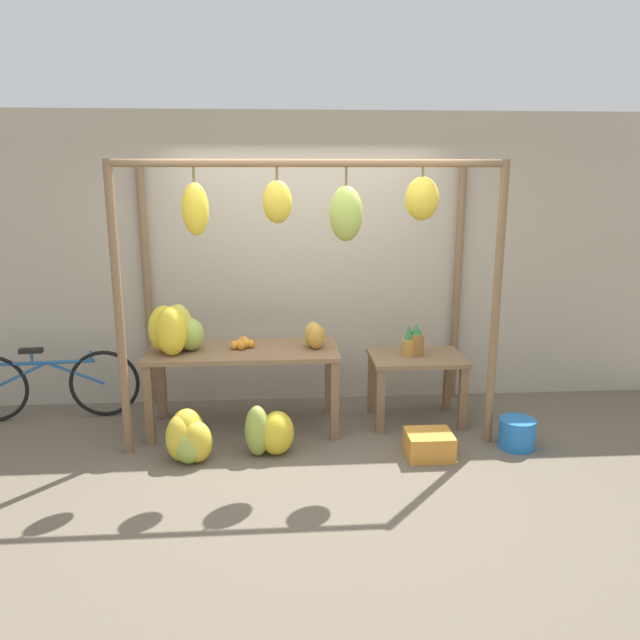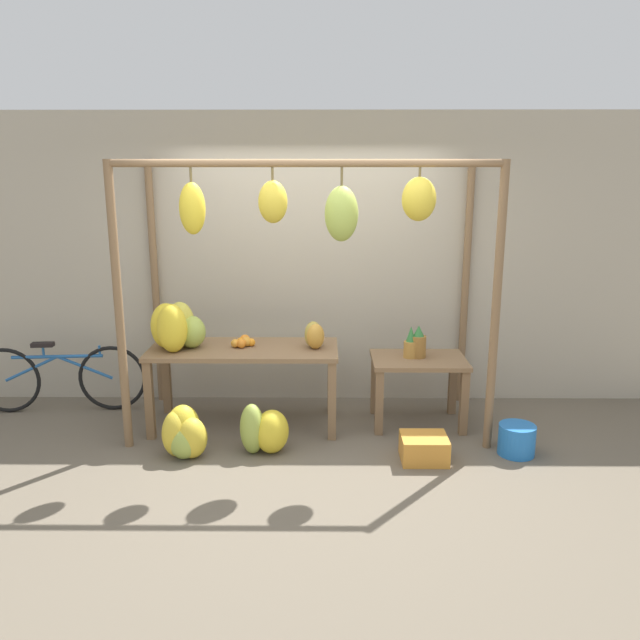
{
  "view_description": "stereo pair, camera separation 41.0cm",
  "coord_description": "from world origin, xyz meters",
  "px_view_note": "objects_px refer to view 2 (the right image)",
  "views": [
    {
      "loc": [
        -0.27,
        -4.61,
        2.26
      ],
      "look_at": [
        0.1,
        0.67,
        0.98
      ],
      "focal_mm": 35.0,
      "sensor_mm": 36.0,
      "label": 1
    },
    {
      "loc": [
        0.14,
        -4.62,
        2.26
      ],
      "look_at": [
        0.1,
        0.67,
        0.98
      ],
      "focal_mm": 35.0,
      "sensor_mm": 36.0,
      "label": 2
    }
  ],
  "objects_px": {
    "orange_pile": "(244,342)",
    "blue_bucket": "(517,440)",
    "banana_pile_on_table": "(177,327)",
    "papaya_pile": "(314,335)",
    "parked_bicycle": "(59,378)",
    "fruit_crate_white": "(424,448)",
    "banana_pile_ground_left": "(184,435)",
    "banana_pile_ground_right": "(264,430)",
    "pineapple_cluster": "(415,344)"
  },
  "relations": [
    {
      "from": "parked_bicycle",
      "to": "papaya_pile",
      "type": "height_order",
      "value": "papaya_pile"
    },
    {
      "from": "fruit_crate_white",
      "to": "blue_bucket",
      "type": "xyz_separation_m",
      "value": [
        0.77,
        0.12,
        0.02
      ]
    },
    {
      "from": "papaya_pile",
      "to": "blue_bucket",
      "type": "bearing_deg",
      "value": -19.15
    },
    {
      "from": "orange_pile",
      "to": "parked_bicycle",
      "type": "relative_size",
      "value": 0.13
    },
    {
      "from": "banana_pile_ground_left",
      "to": "banana_pile_ground_right",
      "type": "distance_m",
      "value": 0.65
    },
    {
      "from": "banana_pile_ground_left",
      "to": "pineapple_cluster",
      "type": "bearing_deg",
      "value": 20.12
    },
    {
      "from": "papaya_pile",
      "to": "fruit_crate_white",
      "type": "bearing_deg",
      "value": -37.99
    },
    {
      "from": "banana_pile_on_table",
      "to": "pineapple_cluster",
      "type": "height_order",
      "value": "banana_pile_on_table"
    },
    {
      "from": "parked_bicycle",
      "to": "blue_bucket",
      "type": "bearing_deg",
      "value": -12.57
    },
    {
      "from": "papaya_pile",
      "to": "banana_pile_on_table",
      "type": "bearing_deg",
      "value": -178.26
    },
    {
      "from": "fruit_crate_white",
      "to": "pineapple_cluster",
      "type": "bearing_deg",
      "value": 88.81
    },
    {
      "from": "blue_bucket",
      "to": "fruit_crate_white",
      "type": "bearing_deg",
      "value": -171.47
    },
    {
      "from": "banana_pile_on_table",
      "to": "orange_pile",
      "type": "bearing_deg",
      "value": 7.93
    },
    {
      "from": "blue_bucket",
      "to": "papaya_pile",
      "type": "distance_m",
      "value": 1.9
    },
    {
      "from": "fruit_crate_white",
      "to": "papaya_pile",
      "type": "distance_m",
      "value": 1.35
    },
    {
      "from": "banana_pile_ground_right",
      "to": "fruit_crate_white",
      "type": "distance_m",
      "value": 1.3
    },
    {
      "from": "banana_pile_on_table",
      "to": "papaya_pile",
      "type": "relative_size",
      "value": 2.0
    },
    {
      "from": "pineapple_cluster",
      "to": "parked_bicycle",
      "type": "relative_size",
      "value": 0.18
    },
    {
      "from": "fruit_crate_white",
      "to": "parked_bicycle",
      "type": "bearing_deg",
      "value": 162.8
    },
    {
      "from": "banana_pile_ground_left",
      "to": "blue_bucket",
      "type": "xyz_separation_m",
      "value": [
        2.7,
        0.05,
        -0.06
      ]
    },
    {
      "from": "orange_pile",
      "to": "blue_bucket",
      "type": "xyz_separation_m",
      "value": [
        2.29,
        -0.62,
        -0.65
      ]
    },
    {
      "from": "banana_pile_on_table",
      "to": "parked_bicycle",
      "type": "xyz_separation_m",
      "value": [
        -1.24,
        0.37,
        -0.59
      ]
    },
    {
      "from": "orange_pile",
      "to": "banana_pile_ground_left",
      "type": "xyz_separation_m",
      "value": [
        -0.42,
        -0.67,
        -0.59
      ]
    },
    {
      "from": "pineapple_cluster",
      "to": "banana_pile_ground_left",
      "type": "xyz_separation_m",
      "value": [
        -1.95,
        -0.71,
        -0.56
      ]
    },
    {
      "from": "banana_pile_on_table",
      "to": "banana_pile_ground_right",
      "type": "distance_m",
      "value": 1.2
    },
    {
      "from": "orange_pile",
      "to": "banana_pile_ground_left",
      "type": "distance_m",
      "value": 0.99
    },
    {
      "from": "parked_bicycle",
      "to": "papaya_pile",
      "type": "xyz_separation_m",
      "value": [
        2.44,
        -0.34,
        0.51
      ]
    },
    {
      "from": "banana_pile_on_table",
      "to": "banana_pile_ground_right",
      "type": "bearing_deg",
      "value": -33.47
    },
    {
      "from": "parked_bicycle",
      "to": "papaya_pile",
      "type": "bearing_deg",
      "value": -7.9
    },
    {
      "from": "pineapple_cluster",
      "to": "parked_bicycle",
      "type": "height_order",
      "value": "pineapple_cluster"
    },
    {
      "from": "banana_pile_on_table",
      "to": "papaya_pile",
      "type": "bearing_deg",
      "value": 1.74
    },
    {
      "from": "banana_pile_on_table",
      "to": "blue_bucket",
      "type": "height_order",
      "value": "banana_pile_on_table"
    },
    {
      "from": "banana_pile_ground_right",
      "to": "fruit_crate_white",
      "type": "height_order",
      "value": "banana_pile_ground_right"
    },
    {
      "from": "banana_pile_ground_left",
      "to": "papaya_pile",
      "type": "bearing_deg",
      "value": 30.97
    },
    {
      "from": "orange_pile",
      "to": "banana_pile_ground_left",
      "type": "relative_size",
      "value": 0.5
    },
    {
      "from": "papaya_pile",
      "to": "pineapple_cluster",
      "type": "bearing_deg",
      "value": 5.39
    },
    {
      "from": "pineapple_cluster",
      "to": "blue_bucket",
      "type": "xyz_separation_m",
      "value": [
        0.76,
        -0.66,
        -0.62
      ]
    },
    {
      "from": "orange_pile",
      "to": "papaya_pile",
      "type": "distance_m",
      "value": 0.64
    },
    {
      "from": "orange_pile",
      "to": "blue_bucket",
      "type": "relative_size",
      "value": 0.71
    },
    {
      "from": "banana_pile_on_table",
      "to": "banana_pile_ground_left",
      "type": "relative_size",
      "value": 1.32
    },
    {
      "from": "banana_pile_on_table",
      "to": "orange_pile",
      "type": "distance_m",
      "value": 0.6
    },
    {
      "from": "banana_pile_ground_left",
      "to": "parked_bicycle",
      "type": "relative_size",
      "value": 0.26
    },
    {
      "from": "banana_pile_on_table",
      "to": "fruit_crate_white",
      "type": "bearing_deg",
      "value": -17.42
    },
    {
      "from": "banana_pile_ground_left",
      "to": "blue_bucket",
      "type": "bearing_deg",
      "value": 1.13
    },
    {
      "from": "banana_pile_ground_left",
      "to": "papaya_pile",
      "type": "height_order",
      "value": "papaya_pile"
    },
    {
      "from": "banana_pile_ground_left",
      "to": "papaya_pile",
      "type": "distance_m",
      "value": 1.39
    },
    {
      "from": "orange_pile",
      "to": "blue_bucket",
      "type": "distance_m",
      "value": 2.46
    },
    {
      "from": "banana_pile_ground_right",
      "to": "blue_bucket",
      "type": "height_order",
      "value": "banana_pile_ground_right"
    },
    {
      "from": "fruit_crate_white",
      "to": "banana_pile_ground_right",
      "type": "bearing_deg",
      "value": 174.33
    },
    {
      "from": "banana_pile_ground_left",
      "to": "fruit_crate_white",
      "type": "height_order",
      "value": "banana_pile_ground_left"
    }
  ]
}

